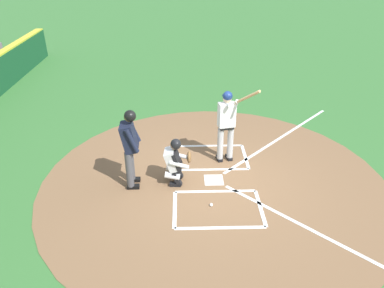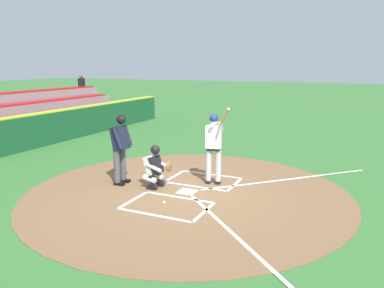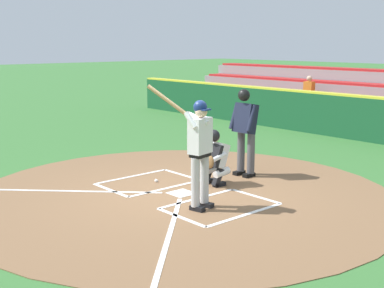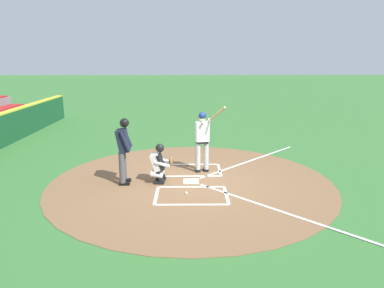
{
  "view_description": "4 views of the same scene",
  "coord_description": "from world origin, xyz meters",
  "px_view_note": "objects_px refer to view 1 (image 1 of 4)",
  "views": [
    {
      "loc": [
        7.12,
        -0.7,
        4.9
      ],
      "look_at": [
        0.05,
        -0.51,
        1.01
      ],
      "focal_mm": 34.37,
      "sensor_mm": 36.0,
      "label": 1
    },
    {
      "loc": [
        8.12,
        3.86,
        3.13
      ],
      "look_at": [
        0.02,
        0.14,
        1.25
      ],
      "focal_mm": 35.4,
      "sensor_mm": 36.0,
      "label": 2
    },
    {
      "loc": [
        -7.19,
        6.05,
        2.8
      ],
      "look_at": [
        -0.38,
        0.07,
        1.03
      ],
      "focal_mm": 48.42,
      "sensor_mm": 36.0,
      "label": 3
    },
    {
      "loc": [
        9.62,
        -0.07,
        3.48
      ],
      "look_at": [
        -0.39,
        0.03,
        1.01
      ],
      "focal_mm": 33.33,
      "sensor_mm": 36.0,
      "label": 4
    }
  ],
  "objects_px": {
    "batter": "(227,122)",
    "baseball": "(211,205)",
    "catcher": "(176,160)",
    "plate_umpire": "(130,144)"
  },
  "relations": [
    {
      "from": "catcher",
      "to": "plate_umpire",
      "type": "bearing_deg",
      "value": -84.06
    },
    {
      "from": "batter",
      "to": "baseball",
      "type": "xyz_separation_m",
      "value": [
        1.85,
        -0.49,
        -1.06
      ]
    },
    {
      "from": "baseball",
      "to": "batter",
      "type": "bearing_deg",
      "value": 165.22
    },
    {
      "from": "plate_umpire",
      "to": "baseball",
      "type": "relative_size",
      "value": 25.2
    },
    {
      "from": "batter",
      "to": "plate_umpire",
      "type": "xyz_separation_m",
      "value": [
        1.02,
        -2.22,
        -0.02
      ]
    },
    {
      "from": "batter",
      "to": "catcher",
      "type": "relative_size",
      "value": 1.88
    },
    {
      "from": "batter",
      "to": "catcher",
      "type": "xyz_separation_m",
      "value": [
        0.92,
        -1.24,
        -0.51
      ]
    },
    {
      "from": "batter",
      "to": "baseball",
      "type": "relative_size",
      "value": 28.76
    },
    {
      "from": "baseball",
      "to": "plate_umpire",
      "type": "bearing_deg",
      "value": -115.55
    },
    {
      "from": "batter",
      "to": "baseball",
      "type": "bearing_deg",
      "value": -14.78
    }
  ]
}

